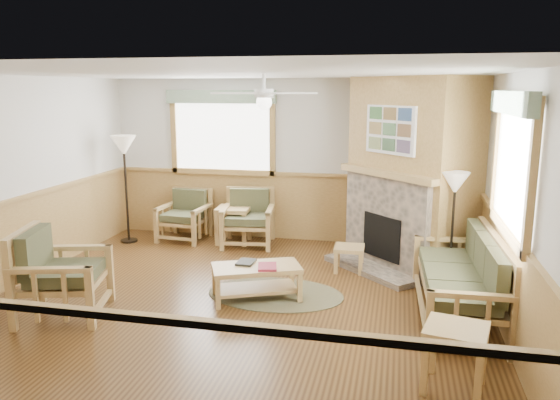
% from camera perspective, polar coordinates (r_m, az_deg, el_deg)
% --- Properties ---
extents(floor, '(6.00, 6.00, 0.01)m').
position_cam_1_polar(floor, '(6.68, -4.73, -10.79)').
color(floor, '#4E3115').
rests_on(floor, ground).
extents(ceiling, '(6.00, 6.00, 0.01)m').
position_cam_1_polar(ceiling, '(6.18, -5.16, 13.08)').
color(ceiling, white).
rests_on(ceiling, floor).
extents(wall_back, '(6.00, 0.02, 2.70)m').
position_cam_1_polar(wall_back, '(9.16, 0.66, 4.15)').
color(wall_back, silver).
rests_on(wall_back, floor).
extents(wall_front, '(6.00, 0.02, 2.70)m').
position_cam_1_polar(wall_front, '(3.64, -19.26, -8.07)').
color(wall_front, silver).
rests_on(wall_front, floor).
extents(wall_left, '(0.02, 6.00, 2.70)m').
position_cam_1_polar(wall_left, '(7.73, -26.70, 1.52)').
color(wall_left, silver).
rests_on(wall_left, floor).
extents(wall_right, '(0.02, 6.00, 2.70)m').
position_cam_1_polar(wall_right, '(6.12, 22.97, -0.50)').
color(wall_right, silver).
rests_on(wall_right, floor).
extents(wainscot, '(6.00, 6.00, 1.10)m').
position_cam_1_polar(wainscot, '(6.49, -4.81, -6.26)').
color(wainscot, '#A78044').
rests_on(wainscot, floor).
extents(fireplace, '(3.11, 3.11, 2.70)m').
position_cam_1_polar(fireplace, '(8.04, 13.71, 2.77)').
color(fireplace, '#A78044').
rests_on(fireplace, floor).
extents(window_back, '(1.90, 0.16, 1.50)m').
position_cam_1_polar(window_back, '(9.34, -6.14, 11.48)').
color(window_back, white).
rests_on(window_back, wall_back).
extents(window_right, '(0.16, 1.90, 1.50)m').
position_cam_1_polar(window_right, '(5.80, 23.85, 10.58)').
color(window_right, white).
rests_on(window_right, wall_right).
extents(ceiling_fan, '(1.59, 1.59, 0.36)m').
position_cam_1_polar(ceiling_fan, '(6.39, -1.69, 12.71)').
color(ceiling_fan, white).
rests_on(ceiling_fan, ceiling).
extents(sofa, '(2.09, 0.92, 0.95)m').
position_cam_1_polar(sofa, '(6.46, 18.10, -7.63)').
color(sofa, tan).
rests_on(sofa, floor).
extents(armchair_back_left, '(0.81, 0.81, 0.84)m').
position_cam_1_polar(armchair_back_left, '(9.39, -10.00, -1.60)').
color(armchair_back_left, tan).
rests_on(armchair_back_left, floor).
extents(armchair_back_right, '(0.91, 0.91, 0.91)m').
position_cam_1_polar(armchair_back_right, '(8.95, -3.39, -1.89)').
color(armchair_back_right, tan).
rests_on(armchair_back_right, floor).
extents(armchair_left, '(1.10, 1.10, 1.01)m').
position_cam_1_polar(armchair_left, '(6.65, -21.75, -7.06)').
color(armchair_left, tan).
rests_on(armchair_left, floor).
extents(coffee_table, '(1.18, 0.91, 0.42)m').
position_cam_1_polar(coffee_table, '(6.74, -2.48, -8.59)').
color(coffee_table, tan).
rests_on(coffee_table, floor).
extents(end_table_chairs, '(0.58, 0.56, 0.60)m').
position_cam_1_polar(end_table_chairs, '(9.13, -4.88, -2.62)').
color(end_table_chairs, tan).
rests_on(end_table_chairs, floor).
extents(end_table_sofa, '(0.60, 0.58, 0.57)m').
position_cam_1_polar(end_table_sofa, '(5.05, 17.79, -15.46)').
color(end_table_sofa, tan).
rests_on(end_table_sofa, floor).
extents(footstool, '(0.42, 0.42, 0.36)m').
position_cam_1_polar(footstool, '(7.80, 7.23, -6.09)').
color(footstool, tan).
rests_on(footstool, floor).
extents(braided_rug, '(2.24, 2.24, 0.01)m').
position_cam_1_polar(braided_rug, '(6.94, -0.49, -9.80)').
color(braided_rug, brown).
rests_on(braided_rug, floor).
extents(floor_lamp_left, '(0.47, 0.47, 1.80)m').
position_cam_1_polar(floor_lamp_left, '(9.38, -15.78, 1.10)').
color(floor_lamp_left, black).
rests_on(floor_lamp_left, floor).
extents(floor_lamp_right, '(0.39, 0.39, 1.52)m').
position_cam_1_polar(floor_lamp_right, '(7.28, 17.55, -3.06)').
color(floor_lamp_right, black).
rests_on(floor_lamp_right, floor).
extents(book_red, '(0.28, 0.34, 0.03)m').
position_cam_1_polar(book_red, '(6.58, -1.34, -6.86)').
color(book_red, maroon).
rests_on(book_red, coffee_table).
extents(book_dark, '(0.21, 0.28, 0.03)m').
position_cam_1_polar(book_dark, '(6.76, -3.58, -6.41)').
color(book_dark, black).
rests_on(book_dark, coffee_table).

